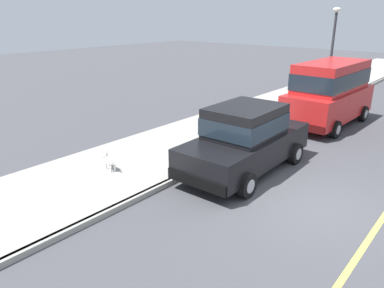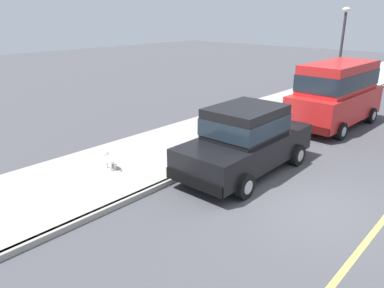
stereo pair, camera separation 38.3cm
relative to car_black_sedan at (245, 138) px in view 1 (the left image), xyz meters
name	(u,v)px [view 1 (the left image)]	position (x,y,z in m)	size (l,w,h in m)	color
ground_plane	(307,202)	(2.19, -0.63, -0.98)	(80.00, 80.00, 0.00)	#424247
curb	(203,166)	(-1.01, -0.63, -0.91)	(0.16, 64.00, 0.14)	gray
sidewalk	(159,152)	(-2.81, -0.63, -0.91)	(3.60, 64.00, 0.14)	#99968E
lane_centre_line	(378,225)	(3.79, -0.63, -0.98)	(0.12, 57.60, 0.01)	#E0D64C
car_black_sedan	(245,138)	(0.00, 0.00, 0.00)	(2.09, 4.63, 1.92)	black
car_red_van	(330,91)	(0.03, 6.18, 0.41)	(2.25, 4.96, 2.52)	red
dog_white	(109,160)	(-2.78, -2.65, -0.55)	(0.75, 0.27, 0.49)	white
street_lamp	(333,44)	(-1.36, 9.72, 1.92)	(0.36, 0.36, 4.42)	#2D2D33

